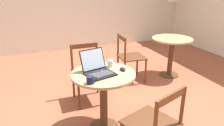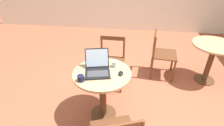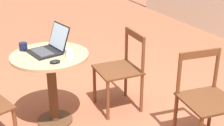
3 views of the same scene
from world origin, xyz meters
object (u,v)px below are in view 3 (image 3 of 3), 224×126
Objects in this scene: chair_near_back at (121,70)px; laptop at (49,47)px; cafe_table_near at (51,71)px; drinking_glass at (69,53)px; chair_mid_left at (206,99)px; mouse at (55,62)px; mug at (23,47)px.

laptop reaches higher than chair_near_back.
cafe_table_near is 0.31m from drinking_glass.
mouse is at bearing -119.79° from chair_mid_left.
mouse is 0.50m from mug.
chair_near_back is at bearing 102.36° from drinking_glass.
mug reaches higher than mouse.
mouse is (0.30, -0.02, -0.04)m from laptop.
laptop is 0.30m from mouse.
chair_near_back is 2.14× the size of laptop.
laptop reaches higher than mouse.
chair_mid_left is 1.55m from laptop.
mug is at bearing -129.42° from chair_mid_left.
chair_near_back is 0.99m from chair_mid_left.
mouse is (-0.67, -1.18, 0.32)m from chair_mid_left.
chair_mid_left is at bearing 50.58° from mug.
drinking_glass is at bearing -127.11° from chair_mid_left.
chair_near_back is 0.71m from drinking_glass.
cafe_table_near is 1.86× the size of laptop.
laptop is at bearing -95.80° from chair_near_back.
laptop is 3.54× the size of mug.
chair_near_back is 1.00× the size of chair_mid_left.
laptop reaches higher than cafe_table_near.
chair_near_back reaches higher than drinking_glass.
chair_mid_left is (0.90, 0.40, 0.00)m from chair_near_back.
mouse is 1.17× the size of drinking_glass.
mug is 0.51m from drinking_glass.
drinking_glass is at bearing 119.08° from mouse.
chair_mid_left is 8.70× the size of mouse.
drinking_glass is (0.21, 0.14, -0.01)m from laptop.
laptop is at bearing 175.38° from mouse.
chair_mid_left reaches higher than drinking_glass.
chair_mid_left is at bearing 60.21° from mouse.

